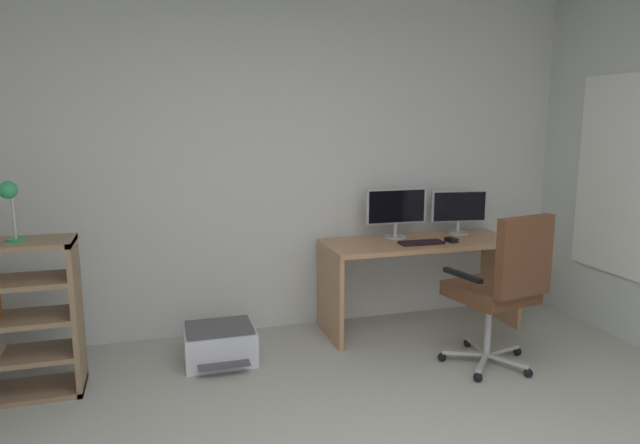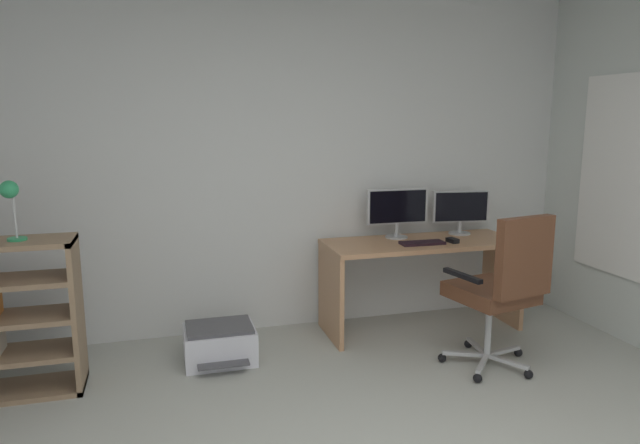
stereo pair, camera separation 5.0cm
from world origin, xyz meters
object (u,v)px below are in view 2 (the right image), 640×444
Objects in this scene: monitor_main at (397,209)px; keyboard at (422,243)px; computer_mouse at (452,240)px; desk_lamp at (10,197)px; desk at (421,263)px; monitor_secondary at (461,209)px; printer at (220,344)px; office_chair at (502,284)px.

keyboard is (0.10, -0.27, -0.23)m from monitor_main.
desk_lamp is at bearing 175.56° from computer_mouse.
desk is 0.48m from monitor_main.
monitor_main is 1.07× the size of monitor_secondary.
monitor_secondary is at bearing 43.60° from computer_mouse.
monitor_secondary reaches higher than keyboard.
monitor_secondary is 4.76× the size of computer_mouse.
monitor_main is 0.37m from keyboard.
desk_lamp reaches higher than desk.
desk is 0.23m from keyboard.
keyboard is at bearing 3.44° from printer.
computer_mouse is (0.25, -0.01, 0.01)m from keyboard.
printer is (-2.04, -0.37, -0.81)m from monitor_secondary.
monitor_main reaches higher than monitor_secondary.
computer_mouse is 0.21× the size of printer.
printer is (-1.57, -0.09, -0.60)m from keyboard.
monitor_secondary reaches higher than computer_mouse.
monitor_secondary is 1.40× the size of keyboard.
office_chair is at bearing -20.31° from printer.
desk_lamp is (-3.01, -0.21, 0.48)m from computer_mouse.
desk_lamp reaches higher than printer.
desk_lamp is at bearing -169.41° from monitor_main.
keyboard is (-0.05, -0.12, 0.19)m from desk.
desk is 2.91m from desk_lamp.
monitor_secondary is 3.28m from desk_lamp.
keyboard is at bearing -149.84° from monitor_secondary.
monitor_secondary is 0.44× the size of office_chair.
computer_mouse is (0.35, -0.28, -0.22)m from monitor_main.
monitor_secondary is 1.11m from office_chair.
monitor_main is 0.50m from computer_mouse.
office_chair is at bearing -79.65° from desk.
desk is 4.53× the size of keyboard.
office_chair is at bearing -104.28° from monitor_secondary.
desk is 15.39× the size of computer_mouse.
monitor_main is at bearing 10.59° from desk_lamp.
computer_mouse is at bearing 4.06° from desk_lamp.
monitor_secondary is 2.23m from printer.
computer_mouse reaches higher than desk.
office_chair is (-0.26, -1.03, -0.33)m from monitor_secondary.
desk is 3.18× the size of printer.
desk_lamp is at bearing -173.13° from desk.
monitor_secondary is at bearing 75.72° from office_chair.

